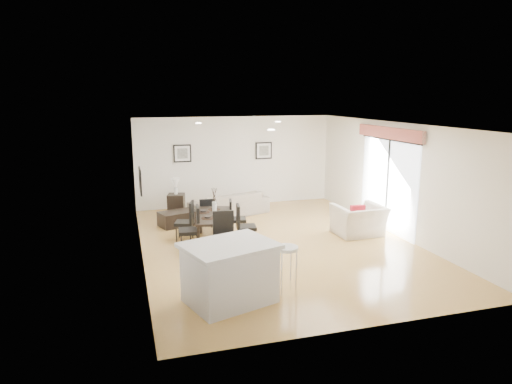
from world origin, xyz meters
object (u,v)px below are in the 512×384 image
object	(u,v)px
dining_chair_foot	(207,213)
dining_chair_enear	(243,223)
dining_chair_head	(224,232)
kitchen_island	(230,273)
dining_chair_efar	(235,216)
bar_stool	(287,253)
sofa	(229,204)
armchair	(359,220)
coffee_table	(178,218)
side_table	(176,205)
dining_table	(215,217)
dining_chair_wfar	(188,219)
dining_chair_wnear	(193,226)

from	to	relation	value
dining_chair_foot	dining_chair_enear	bearing A→B (deg)	114.45
dining_chair_head	kitchen_island	distance (m)	2.12
dining_chair_efar	bar_stool	bearing A→B (deg)	-167.89
sofa	armchair	size ratio (longest dim) A/B	1.97
dining_chair_foot	bar_stool	distance (m)	4.12
armchair	dining_chair_efar	distance (m)	3.00
armchair	kitchen_island	distance (m)	4.67
coffee_table	side_table	world-z (taller)	side_table
coffee_table	side_table	distance (m)	1.08
armchair	dining_chair_enear	size ratio (longest dim) A/B	1.19
armchair	dining_chair_foot	bearing A→B (deg)	-23.63
coffee_table	kitchen_island	size ratio (longest dim) A/B	0.56
side_table	dining_table	bearing A→B (deg)	-78.43
dining_chair_wfar	armchair	bearing A→B (deg)	96.69
dining_chair_efar	coffee_table	xyz separation A→B (m)	(-1.21, 1.24, -0.30)
dining_chair_wnear	kitchen_island	distance (m)	2.67
sofa	dining_chair_head	distance (m)	3.41
dining_chair_foot	coffee_table	world-z (taller)	dining_chair_foot
armchair	dining_chair_foot	world-z (taller)	dining_chair_foot
dining_chair_wnear	dining_chair_efar	xyz separation A→B (m)	(1.12, 0.82, -0.07)
sofa	dining_chair_wfar	distance (m)	2.41
sofa	coffee_table	distance (m)	1.65
side_table	sofa	bearing A→B (deg)	-16.38
armchair	kitchen_island	world-z (taller)	kitchen_island
dining_table	dining_chair_enear	bearing A→B (deg)	-23.72
kitchen_island	dining_chair_enear	bearing A→B (deg)	52.96
bar_stool	dining_chair_wnear	bearing A→B (deg)	113.75
side_table	dining_chair_efar	bearing A→B (deg)	-64.04
side_table	bar_stool	size ratio (longest dim) A/B	0.71
sofa	dining_chair_wnear	xyz separation A→B (m)	(-1.43, -2.71, 0.23)
kitchen_island	bar_stool	world-z (taller)	kitchen_island
dining_chair_head	bar_stool	world-z (taller)	dining_chair_head
dining_chair_wnear	kitchen_island	bearing A→B (deg)	10.30
armchair	dining_chair_efar	bearing A→B (deg)	-17.37
dining_chair_wnear	side_table	xyz separation A→B (m)	(-0.00, 3.13, -0.25)
dining_chair_enear	dining_chair_efar	size ratio (longest dim) A/B	1.08
dining_chair_enear	kitchen_island	world-z (taller)	kitchen_island
dining_chair_wfar	kitchen_island	bearing A→B (deg)	20.84
dining_chair_head	coffee_table	bearing A→B (deg)	107.53
dining_chair_enear	dining_chair_efar	xyz separation A→B (m)	(0.01, 0.80, -0.04)
dining_chair_wfar	dining_chair_efar	bearing A→B (deg)	109.47
dining_chair_efar	side_table	bearing A→B (deg)	37.26
dining_table	dining_chair_wnear	size ratio (longest dim) A/B	1.74
dining_chair_head	side_table	size ratio (longest dim) A/B	1.60
dining_chair_foot	kitchen_island	distance (m)	4.09
coffee_table	dining_chair_foot	bearing A→B (deg)	-64.75
dining_table	dining_chair_head	bearing A→B (deg)	-78.71
armchair	dining_table	bearing A→B (deg)	-8.23
dining_table	dining_chair_foot	size ratio (longest dim) A/B	2.08
coffee_table	bar_stool	size ratio (longest dim) A/B	1.11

